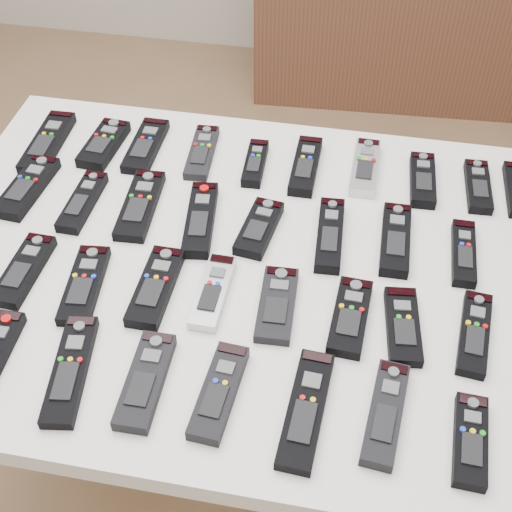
% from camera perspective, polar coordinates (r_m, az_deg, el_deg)
% --- Properties ---
extents(ground, '(4.00, 4.00, 0.00)m').
position_cam_1_polar(ground, '(1.99, 1.12, -14.07)').
color(ground, brown).
rests_on(ground, ground).
extents(table, '(1.25, 0.88, 0.78)m').
position_cam_1_polar(table, '(1.34, -0.00, -2.33)').
color(table, white).
rests_on(table, ground).
extents(remote_0, '(0.06, 0.21, 0.02)m').
position_cam_1_polar(remote_0, '(1.61, -16.34, 8.69)').
color(remote_0, black).
rests_on(remote_0, table).
extents(remote_1, '(0.07, 0.16, 0.02)m').
position_cam_1_polar(remote_1, '(1.58, -12.08, 8.75)').
color(remote_1, black).
rests_on(remote_1, table).
extents(remote_2, '(0.06, 0.18, 0.02)m').
position_cam_1_polar(remote_2, '(1.56, -8.81, 8.70)').
color(remote_2, black).
rests_on(remote_2, table).
extents(remote_3, '(0.06, 0.17, 0.02)m').
position_cam_1_polar(remote_3, '(1.53, -4.35, 8.27)').
color(remote_3, black).
rests_on(remote_3, table).
extents(remote_4, '(0.05, 0.14, 0.02)m').
position_cam_1_polar(remote_4, '(1.49, -0.07, 7.43)').
color(remote_4, black).
rests_on(remote_4, table).
extents(remote_5, '(0.05, 0.18, 0.02)m').
position_cam_1_polar(remote_5, '(1.49, 3.98, 7.20)').
color(remote_5, black).
rests_on(remote_5, table).
extents(remote_6, '(0.05, 0.17, 0.02)m').
position_cam_1_polar(remote_6, '(1.50, 8.71, 7.00)').
color(remote_6, '#B7B7BC').
rests_on(remote_6, table).
extents(remote_7, '(0.06, 0.16, 0.02)m').
position_cam_1_polar(remote_7, '(1.49, 13.18, 5.94)').
color(remote_7, black).
rests_on(remote_7, table).
extents(remote_8, '(0.05, 0.15, 0.02)m').
position_cam_1_polar(remote_8, '(1.50, 17.34, 5.33)').
color(remote_8, black).
rests_on(remote_8, table).
extents(remote_10, '(0.07, 0.18, 0.02)m').
position_cam_1_polar(remote_10, '(1.50, -17.82, 5.28)').
color(remote_10, black).
rests_on(remote_10, table).
extents(remote_11, '(0.05, 0.17, 0.02)m').
position_cam_1_polar(remote_11, '(1.44, -13.71, 4.24)').
color(remote_11, black).
rests_on(remote_11, table).
extents(remote_12, '(0.07, 0.20, 0.02)m').
position_cam_1_polar(remote_12, '(1.41, -9.26, 4.04)').
color(remote_12, black).
rests_on(remote_12, table).
extents(remote_13, '(0.08, 0.20, 0.02)m').
position_cam_1_polar(remote_13, '(1.37, -4.46, 2.95)').
color(remote_13, black).
rests_on(remote_13, table).
extents(remote_14, '(0.07, 0.15, 0.02)m').
position_cam_1_polar(remote_14, '(1.34, 0.24, 2.25)').
color(remote_14, black).
rests_on(remote_14, table).
extents(remote_15, '(0.06, 0.19, 0.02)m').
position_cam_1_polar(remote_15, '(1.34, 5.92, 1.70)').
color(remote_15, black).
rests_on(remote_15, table).
extents(remote_16, '(0.05, 0.18, 0.02)m').
position_cam_1_polar(remote_16, '(1.35, 11.10, 1.31)').
color(remote_16, black).
rests_on(remote_16, table).
extents(remote_17, '(0.04, 0.16, 0.02)m').
position_cam_1_polar(remote_17, '(1.35, 16.28, 0.23)').
color(remote_17, black).
rests_on(remote_17, table).
extents(remote_20, '(0.06, 0.17, 0.02)m').
position_cam_1_polar(remote_20, '(1.33, -18.08, -1.08)').
color(remote_20, black).
rests_on(remote_20, table).
extents(remote_21, '(0.07, 0.18, 0.02)m').
position_cam_1_polar(remote_21, '(1.28, -13.57, -2.26)').
color(remote_21, black).
rests_on(remote_21, table).
extents(remote_22, '(0.06, 0.18, 0.02)m').
position_cam_1_polar(remote_22, '(1.25, -8.03, -2.46)').
color(remote_22, black).
rests_on(remote_22, table).
extents(remote_23, '(0.05, 0.16, 0.02)m').
position_cam_1_polar(remote_23, '(1.24, -3.47, -2.89)').
color(remote_23, '#B7B7BC').
rests_on(remote_23, table).
extents(remote_24, '(0.07, 0.16, 0.02)m').
position_cam_1_polar(remote_24, '(1.22, 1.69, -3.90)').
color(remote_24, black).
rests_on(remote_24, table).
extents(remote_25, '(0.07, 0.16, 0.02)m').
position_cam_1_polar(remote_25, '(1.21, 7.53, -4.85)').
color(remote_25, black).
rests_on(remote_25, table).
extents(remote_26, '(0.07, 0.16, 0.02)m').
position_cam_1_polar(remote_26, '(1.21, 11.66, -5.50)').
color(remote_26, black).
rests_on(remote_26, table).
extents(remote_27, '(0.06, 0.17, 0.02)m').
position_cam_1_polar(remote_27, '(1.23, 17.08, -5.95)').
color(remote_27, black).
rests_on(remote_27, table).
extents(remote_31, '(0.08, 0.21, 0.02)m').
position_cam_1_polar(remote_31, '(1.17, -14.63, -8.80)').
color(remote_31, black).
rests_on(remote_31, table).
extents(remote_32, '(0.06, 0.18, 0.02)m').
position_cam_1_polar(remote_32, '(1.13, -8.84, -9.82)').
color(remote_32, black).
rests_on(remote_32, table).
extents(remote_33, '(0.06, 0.17, 0.02)m').
position_cam_1_polar(remote_33, '(1.11, -2.98, -10.80)').
color(remote_33, black).
rests_on(remote_33, table).
extents(remote_34, '(0.06, 0.21, 0.02)m').
position_cam_1_polar(remote_34, '(1.10, 4.02, -12.14)').
color(remote_34, black).
rests_on(remote_34, table).
extents(remote_35, '(0.07, 0.18, 0.02)m').
position_cam_1_polar(remote_35, '(1.10, 10.31, -12.30)').
color(remote_35, black).
rests_on(remote_35, table).
extents(remote_36, '(0.05, 0.15, 0.02)m').
position_cam_1_polar(remote_36, '(1.11, 16.78, -13.96)').
color(remote_36, black).
rests_on(remote_36, table).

